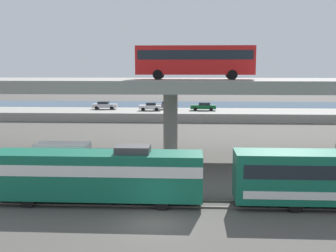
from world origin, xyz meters
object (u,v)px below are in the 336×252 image
Objects in this scene: parked_car_0 at (203,106)px; parked_car_2 at (166,105)px; train_locomotive at (87,173)px; service_truck_west at (73,159)px; transit_bus_on_overpass at (195,59)px; parked_car_1 at (150,106)px; parked_car_3 at (105,105)px.

parked_car_0 is 7.32m from parked_car_2.
train_locomotive is 7.71m from service_truck_west.
parked_car_0 is (9.45, 51.42, 0.12)m from train_locomotive.
transit_bus_on_overpass is 16.08m from service_truck_west.
parked_car_1 is 9.27m from parked_car_3.
parked_car_3 is at bearing -79.95° from train_locomotive.
train_locomotive is 1.32× the size of transit_bus_on_overpass.
parked_car_0 is at bearing 87.17° from transit_bus_on_overpass.
train_locomotive is 53.67m from parked_car_3.
service_truck_west is at bearing 74.33° from parked_car_0.
parked_car_3 is (-9.00, 2.21, 0.00)m from parked_car_1.
train_locomotive is at bearing 87.39° from parked_car_2.
train_locomotive reaches higher than parked_car_3.
parked_car_1 is at bearing -89.59° from train_locomotive.
train_locomotive is at bearing 90.41° from parked_car_1.
transit_bus_on_overpass is 2.77× the size of parked_car_2.
parked_car_2 is at bearing 83.32° from service_truck_west.
parked_car_2 is (5.44, 46.46, 0.68)m from service_truck_west.
transit_bus_on_overpass is 41.99m from parked_car_3.
parked_car_1 reaches higher than service_truck_west.
parked_car_2 is at bearing -92.61° from train_locomotive.
parked_car_1 is at bearing 4.56° from parked_car_0.
transit_bus_on_overpass is 37.11m from parked_car_1.
parked_car_0 is (12.44, 44.34, 0.68)m from service_truck_west.
train_locomotive is at bearing -116.56° from transit_bus_on_overpass.
transit_bus_on_overpass is at bearing 37.73° from service_truck_west.
parked_car_1 is 0.93× the size of parked_car_2.
parked_car_2 is 0.93× the size of parked_car_3.
parked_car_2 and parked_car_3 have the same top height.
transit_bus_on_overpass is (7.66, 15.32, 8.22)m from train_locomotive.
service_truck_west is 46.78m from parked_car_2.
train_locomotive is 3.41× the size of parked_car_3.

